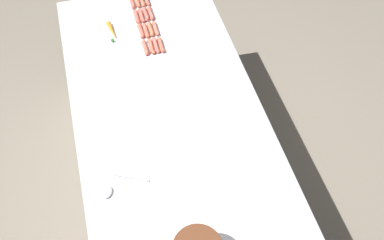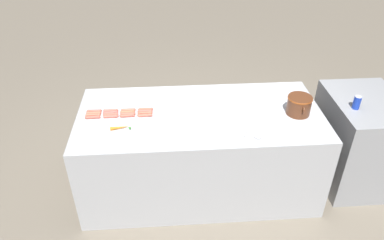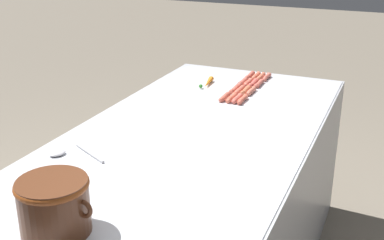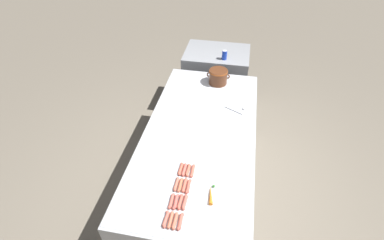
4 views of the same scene
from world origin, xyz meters
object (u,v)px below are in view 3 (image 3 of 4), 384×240
(hot_dog_7, at_px, (237,98))
(carrot, at_px, (208,83))
(hot_dog_6, at_px, (246,90))
(hot_dog_8, at_px, (256,76))
(bean_pot, at_px, (54,203))
(hot_dog_2, at_px, (251,91))
(hot_dog_15, at_px, (225,97))
(hot_dog_14, at_px, (235,89))
(hot_dog_4, at_px, (261,76))
(serving_spoon, at_px, (68,153))
(hot_dog_5, at_px, (254,83))
(hot_dog_3, at_px, (242,99))
(hot_dog_13, at_px, (243,82))
(hot_dog_10, at_px, (240,90))
(hot_dog_0, at_px, (267,77))
(hot_dog_1, at_px, (259,84))
(hot_dog_9, at_px, (248,82))
(hot_dog_12, at_px, (250,75))
(hot_dog_11, at_px, (231,98))

(hot_dog_7, distance_m, carrot, 0.32)
(hot_dog_6, bearing_deg, hot_dog_7, 90.32)
(hot_dog_8, relative_size, bean_pot, 0.50)
(hot_dog_7, height_order, hot_dog_8, same)
(hot_dog_2, relative_size, hot_dog_15, 1.00)
(hot_dog_8, distance_m, hot_dog_14, 0.31)
(hot_dog_4, bearing_deg, serving_spoon, 73.17)
(hot_dog_2, distance_m, hot_dog_15, 0.19)
(hot_dog_5, relative_size, hot_dog_15, 1.00)
(carrot, bearing_deg, hot_dog_5, -155.35)
(carrot, bearing_deg, hot_dog_2, 171.15)
(bean_pot, relative_size, carrot, 1.53)
(hot_dog_5, height_order, hot_dog_8, same)
(hot_dog_2, bearing_deg, bean_pot, 84.50)
(hot_dog_3, bearing_deg, hot_dog_15, -1.33)
(hot_dog_6, distance_m, hot_dog_8, 0.31)
(hot_dog_7, height_order, hot_dog_13, same)
(hot_dog_13, relative_size, hot_dog_15, 1.00)
(hot_dog_10, distance_m, hot_dog_15, 0.16)
(hot_dog_0, distance_m, hot_dog_8, 0.07)
(hot_dog_2, distance_m, hot_dog_14, 0.10)
(hot_dog_1, height_order, hot_dog_13, same)
(hot_dog_7, relative_size, hot_dog_9, 1.00)
(hot_dog_0, distance_m, hot_dog_10, 0.32)
(hot_dog_0, xyz_separation_m, hot_dog_4, (0.03, 0.00, 0.00))
(hot_dog_14, bearing_deg, hot_dog_10, 171.18)
(hot_dog_12, relative_size, serving_spoon, 0.54)
(hot_dog_5, bearing_deg, hot_dog_13, 7.72)
(hot_dog_4, relative_size, hot_dog_10, 1.00)
(hot_dog_3, relative_size, hot_dog_11, 1.00)
(hot_dog_1, relative_size, hot_dog_2, 1.00)
(hot_dog_0, xyz_separation_m, hot_dog_14, (0.10, 0.31, 0.00))
(hot_dog_10, bearing_deg, hot_dog_5, -101.77)
(hot_dog_9, bearing_deg, hot_dog_10, 89.81)
(hot_dog_2, bearing_deg, hot_dog_9, -66.73)
(hot_dog_12, bearing_deg, hot_dog_11, 94.53)
(hot_dog_1, relative_size, hot_dog_6, 1.00)
(hot_dog_5, height_order, hot_dog_11, same)
(hot_dog_10, bearing_deg, hot_dog_13, -77.63)
(hot_dog_11, height_order, serving_spoon, hot_dog_11)
(hot_dog_10, xyz_separation_m, hot_dog_15, (0.04, 0.15, 0.00))
(hot_dog_1, bearing_deg, hot_dog_0, -91.21)
(hot_dog_0, bearing_deg, hot_dog_14, 71.73)
(hot_dog_5, xyz_separation_m, hot_dog_13, (0.07, 0.01, 0.00))
(hot_dog_12, distance_m, hot_dog_15, 0.47)
(hot_dog_4, bearing_deg, hot_dog_2, 95.63)
(hot_dog_5, relative_size, hot_dog_12, 1.00)
(hot_dog_6, bearing_deg, hot_dog_15, 66.43)
(hot_dog_9, bearing_deg, hot_dog_1, -175.04)
(hot_dog_4, height_order, hot_dog_14, same)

